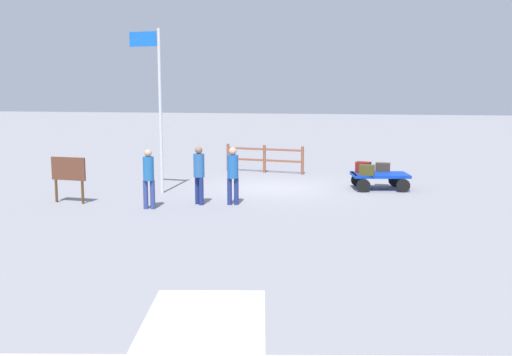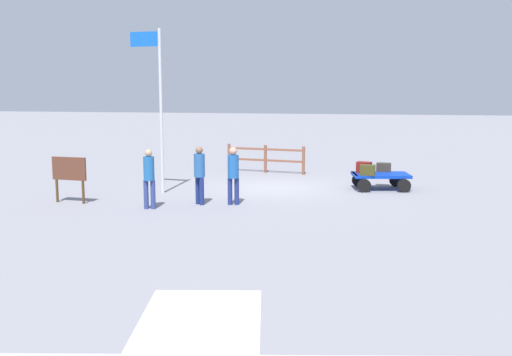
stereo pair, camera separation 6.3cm
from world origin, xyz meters
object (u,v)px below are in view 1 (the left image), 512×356
object	(u,v)px
suitcase_grey	(367,170)
suitcase_navy	(383,167)
flagpole	(157,97)
suitcase_tan	(363,167)
luggage_cart	(379,177)
worker_supervisor	(199,171)
worker_trailing	(149,175)
signboard	(68,172)
worker_lead	(233,172)

from	to	relation	value
suitcase_grey	suitcase_navy	bearing A→B (deg)	-117.37
suitcase_grey	flagpole	xyz separation A→B (m)	(6.74, 1.62, 2.42)
suitcase_grey	suitcase_tan	world-z (taller)	suitcase_tan
luggage_cart	suitcase_navy	bearing A→B (deg)	-102.59
suitcase_tan	worker_supervisor	bearing A→B (deg)	39.08
suitcase_grey	suitcase_tan	size ratio (longest dim) A/B	0.94
suitcase_navy	suitcase_tan	world-z (taller)	suitcase_tan
luggage_cart	suitcase_grey	world-z (taller)	suitcase_grey
luggage_cart	worker_supervisor	world-z (taller)	worker_supervisor
suitcase_grey	flagpole	world-z (taller)	flagpole
luggage_cart	suitcase_tan	world-z (taller)	suitcase_tan
suitcase_grey	suitcase_tan	distance (m)	0.56
worker_trailing	signboard	world-z (taller)	worker_trailing
suitcase_grey	worker_supervisor	bearing A→B (deg)	34.19
suitcase_tan	worker_supervisor	size ratio (longest dim) A/B	0.32
suitcase_navy	suitcase_tan	size ratio (longest dim) A/B	0.93
worker_lead	signboard	distance (m)	4.96
worker_supervisor	suitcase_navy	bearing A→B (deg)	-141.19
worker_supervisor	flagpole	world-z (taller)	flagpole
worker_lead	worker_supervisor	bearing A→B (deg)	9.24
worker_trailing	worker_supervisor	size ratio (longest dim) A/B	0.99
suitcase_grey	worker_supervisor	distance (m)	5.89
worker_lead	signboard	world-z (taller)	worker_lead
suitcase_grey	worker_trailing	world-z (taller)	worker_trailing
luggage_cart	suitcase_navy	distance (m)	0.62
suitcase_grey	worker_trailing	distance (m)	7.41
signboard	luggage_cart	bearing A→B (deg)	-154.86
worker_trailing	signboard	bearing A→B (deg)	-8.28
worker_lead	suitcase_navy	bearing A→B (deg)	-136.52
suitcase_tan	worker_supervisor	xyz separation A→B (m)	(4.73, 3.84, 0.26)
worker_supervisor	signboard	bearing A→B (deg)	7.49
worker_supervisor	suitcase_grey	bearing A→B (deg)	-145.81
worker_lead	worker_trailing	xyz separation A→B (m)	(2.22, 1.07, -0.02)
suitcase_navy	worker_supervisor	world-z (taller)	worker_supervisor
worker_lead	worker_trailing	size ratio (longest dim) A/B	1.00
suitcase_grey	worker_trailing	bearing A→B (deg)	34.66
luggage_cart	worker_lead	size ratio (longest dim) A/B	1.21
worker_trailing	suitcase_grey	bearing A→B (deg)	-145.34
suitcase_navy	flagpole	distance (m)	8.13
suitcase_navy	worker_trailing	xyz separation A→B (m)	(6.63, 5.25, 0.28)
luggage_cart	worker_supervisor	distance (m)	6.53
worker_trailing	luggage_cart	bearing A→B (deg)	-144.11
suitcase_tan	signboard	xyz separation A→B (m)	(8.65, 4.36, 0.20)
suitcase_navy	worker_lead	bearing A→B (deg)	43.48
suitcase_tan	worker_lead	xyz separation A→B (m)	(3.74, 3.68, 0.26)
luggage_cart	worker_trailing	size ratio (longest dim) A/B	1.21
suitcase_grey	signboard	distance (m)	9.58
suitcase_tan	signboard	distance (m)	9.69
worker_lead	worker_supervisor	world-z (taller)	worker_supervisor
suitcase_grey	signboard	xyz separation A→B (m)	(8.78, 3.82, 0.21)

